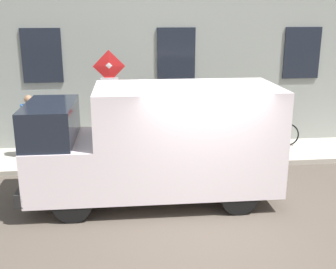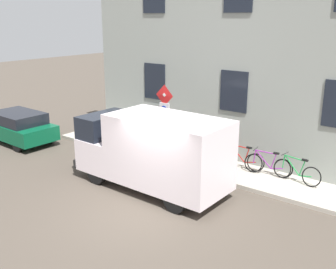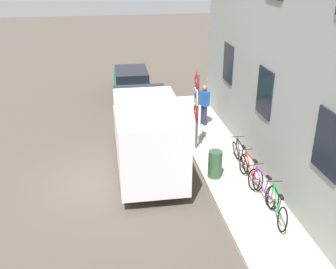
{
  "view_description": "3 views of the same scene",
  "coord_description": "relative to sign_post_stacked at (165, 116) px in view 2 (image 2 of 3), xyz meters",
  "views": [
    {
      "loc": [
        -7.12,
        1.57,
        3.96
      ],
      "look_at": [
        2.39,
        0.53,
        1.18
      ],
      "focal_mm": 45.0,
      "sensor_mm": 36.0,
      "label": 1
    },
    {
      "loc": [
        -7.8,
        -6.92,
        5.44
      ],
      "look_at": [
        3.02,
        1.5,
        1.35
      ],
      "focal_mm": 42.45,
      "sensor_mm": 36.0,
      "label": 2
    },
    {
      "loc": [
        0.08,
        -11.28,
        6.7
      ],
      "look_at": [
        2.07,
        0.6,
        1.34
      ],
      "focal_mm": 43.14,
      "sensor_mm": 36.0,
      "label": 3
    }
  ],
  "objects": [
    {
      "name": "sidewalk_slab",
      "position": [
        0.77,
        -1.88,
        -1.86
      ],
      "size": [
        1.94,
        15.69,
        0.14
      ],
      "primitive_type": "cube",
      "color": "#ABA395",
      "rests_on": "ground_plane"
    },
    {
      "name": "delivery_van",
      "position": [
        -1.9,
        -1.03,
        -0.6
      ],
      "size": [
        2.04,
        5.34,
        2.5
      ],
      "rotation": [
        0.0,
        0.0,
        1.56
      ],
      "color": "silver",
      "rests_on": "ground_plane"
    },
    {
      "name": "pedestrian",
      "position": [
        0.88,
        2.18,
        -0.86
      ],
      "size": [
        0.38,
        0.47,
        1.72
      ],
      "rotation": [
        0.0,
        0.0,
        3.5
      ],
      "color": "#262B47",
      "rests_on": "sidewalk_slab"
    },
    {
      "name": "ground_plane",
      "position": [
        -3.3,
        -1.88,
        -1.93
      ],
      "size": [
        80.0,
        80.0,
        0.0
      ],
      "primitive_type": "plane",
      "color": "#4B4239"
    },
    {
      "name": "building_facade",
      "position": [
        2.08,
        -1.88,
        2.45
      ],
      "size": [
        0.75,
        13.69,
        8.77
      ],
      "color": "gray",
      "rests_on": "ground_plane"
    },
    {
      "name": "sign_post_stacked",
      "position": [
        0.0,
        0.0,
        0.0
      ],
      "size": [
        0.15,
        0.56,
        2.83
      ],
      "color": "#474C47",
      "rests_on": "sidewalk_slab"
    },
    {
      "name": "bicycle_purple",
      "position": [
        1.19,
        -3.63,
        -1.42
      ],
      "size": [
        0.49,
        1.72,
        0.89
      ],
      "rotation": [
        0.0,
        0.0,
        1.71
      ],
      "color": "black",
      "rests_on": "sidewalk_slab"
    },
    {
      "name": "parked_hatchback",
      "position": [
        -1.75,
        7.05,
        -1.2
      ],
      "size": [
        1.82,
        4.03,
        1.38
      ],
      "rotation": [
        0.0,
        0.0,
        1.55
      ],
      "color": "#095131",
      "rests_on": "ground_plane"
    },
    {
      "name": "litter_bin",
      "position": [
        0.15,
        -2.17,
        -1.34
      ],
      "size": [
        0.44,
        0.44,
        0.9
      ],
      "primitive_type": "cylinder",
      "color": "#2D5133",
      "rests_on": "sidewalk_slab"
    },
    {
      "name": "bicycle_green",
      "position": [
        1.19,
        -4.64,
        -1.42
      ],
      "size": [
        0.48,
        1.71,
        0.89
      ],
      "rotation": [
        0.0,
        0.0,
        1.44
      ],
      "color": "black",
      "rests_on": "sidewalk_slab"
    },
    {
      "name": "bicycle_black",
      "position": [
        1.19,
        -1.61,
        -1.42
      ],
      "size": [
        0.46,
        1.71,
        0.89
      ],
      "rotation": [
        0.0,
        0.0,
        1.54
      ],
      "color": "black",
      "rests_on": "sidewalk_slab"
    },
    {
      "name": "bicycle_red",
      "position": [
        1.19,
        -2.62,
        -1.42
      ],
      "size": [
        0.46,
        1.72,
        0.89
      ],
      "rotation": [
        0.0,
        0.0,
        1.63
      ],
      "color": "black",
      "rests_on": "sidewalk_slab"
    }
  ]
}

